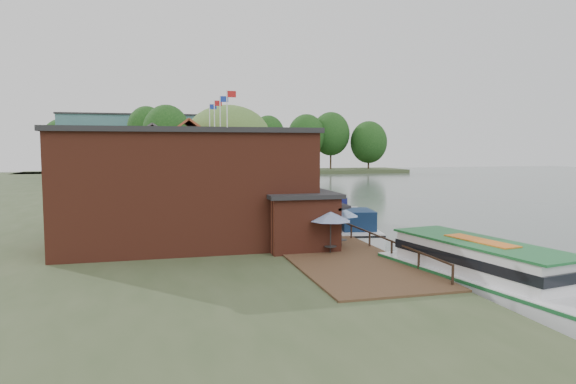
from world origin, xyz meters
TOP-DOWN VIEW (x-y plane):
  - ground at (0.00, 0.00)m, footprint 260.00×260.00m
  - land_bank at (-30.00, 35.00)m, footprint 50.00×140.00m
  - quay_deck at (-8.00, 10.00)m, footprint 6.00×50.00m
  - quay_rail at (-5.30, 10.50)m, footprint 0.20×49.00m
  - pub at (-14.00, -1.00)m, footprint 20.00×11.00m
  - hotel_block at (-22.00, 70.00)m, footprint 25.40×12.40m
  - cottage_a at (-15.00, 14.00)m, footprint 8.60×7.60m
  - cottage_b at (-18.00, 24.00)m, footprint 9.60×8.60m
  - cottage_c at (-14.00, 33.00)m, footprint 7.60×7.60m
  - willow at (-10.50, 19.00)m, footprint 8.60×8.60m
  - umbrella_0 at (-8.24, -6.19)m, footprint 2.36×2.36m
  - umbrella_1 at (-6.91, -4.38)m, footprint 2.12×2.12m
  - umbrella_2 at (-7.58, -1.99)m, footprint 1.98×1.98m
  - umbrella_3 at (-7.38, 2.17)m, footprint 2.03×2.03m
  - umbrella_4 at (-7.92, 4.74)m, footprint 2.41×2.41m
  - cruiser_0 at (-3.37, 3.04)m, footprint 5.18×10.93m
  - cruiser_1 at (-2.42, 13.56)m, footprint 4.62×10.61m
  - cruiser_2 at (-3.28, 22.90)m, footprint 6.12×10.41m
  - tour_boat at (-3.09, -13.58)m, footprint 5.88×13.38m
  - swan at (-4.50, -11.79)m, footprint 0.44×0.44m
  - bank_tree_0 at (-10.99, 42.39)m, footprint 6.01×6.01m
  - bank_tree_1 at (-15.87, 51.18)m, footprint 7.48×7.48m
  - bank_tree_2 at (-18.96, 56.32)m, footprint 6.39×6.39m
  - bank_tree_3 at (-12.28, 79.53)m, footprint 7.50×7.50m
  - bank_tree_4 at (-14.97, 86.83)m, footprint 6.05×6.05m
  - bank_tree_5 at (-17.94, 92.84)m, footprint 7.66×7.66m

SIDE VIEW (x-z plane):
  - ground at x=0.00m, z-range 0.00..0.00m
  - swan at x=-4.50m, z-range 0.00..0.44m
  - land_bank at x=-30.00m, z-range 0.00..1.00m
  - quay_deck at x=-8.00m, z-range 1.00..1.10m
  - cruiser_2 at x=-3.28m, z-range 0.00..2.40m
  - cruiser_1 at x=-2.42m, z-range 0.00..2.50m
  - cruiser_0 at x=-3.37m, z-range 0.00..2.57m
  - tour_boat at x=-3.09m, z-range 0.00..2.82m
  - quay_rail at x=-5.30m, z-range 1.00..2.00m
  - umbrella_0 at x=-8.24m, z-range 1.10..3.48m
  - umbrella_1 at x=-6.91m, z-range 1.10..3.48m
  - umbrella_2 at x=-7.58m, z-range 1.10..3.48m
  - umbrella_3 at x=-7.38m, z-range 1.10..3.48m
  - umbrella_4 at x=-7.92m, z-range 1.10..3.48m
  - pub at x=-14.00m, z-range 1.00..8.30m
  - cottage_a at x=-15.00m, z-range 1.00..9.50m
  - cottage_b at x=-18.00m, z-range 1.00..9.50m
  - cottage_c at x=-14.00m, z-range 1.00..9.50m
  - willow at x=-10.50m, z-range 1.00..11.43m
  - bank_tree_0 at x=-10.99m, z-range 1.00..11.49m
  - hotel_block at x=-22.00m, z-range 1.00..13.30m
  - bank_tree_1 at x=-15.87m, z-range 1.00..13.89m
  - bank_tree_2 at x=-18.96m, z-range 1.00..14.00m
  - bank_tree_3 at x=-12.28m, z-range 1.00..14.05m
  - bank_tree_4 at x=-14.97m, z-range 1.00..14.46m
  - bank_tree_5 at x=-17.94m, z-range 1.00..14.77m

